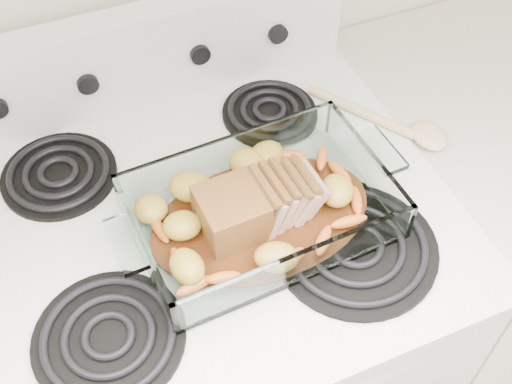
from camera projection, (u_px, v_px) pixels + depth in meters
name	position (u px, v px, depth m)	size (l,w,h in m)	color
electric_range	(215.00, 341.00, 1.37)	(0.78, 0.70, 1.12)	silver
counter_right	(473.00, 245.00, 1.54)	(0.58, 0.68, 0.93)	white
baking_dish	(261.00, 213.00, 0.98)	(0.38, 0.25, 0.07)	silver
pork_roast	(250.00, 207.00, 0.95)	(0.19, 0.09, 0.08)	brown
roast_vegetables	(250.00, 194.00, 0.99)	(0.35, 0.19, 0.04)	#C9601E
wooden_spoon	(399.00, 125.00, 1.13)	(0.17, 0.23, 0.02)	beige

